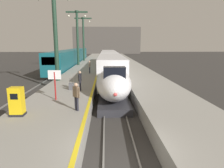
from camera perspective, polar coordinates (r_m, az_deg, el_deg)
The scene contains 19 objects.
platform_left at distance 32.40m, azimuth -7.86°, elevation 3.28°, with size 4.80×110.00×1.05m, color gray.
platform_right at distance 32.56m, azimuth 6.49°, elevation 3.35°, with size 4.80×110.00×1.05m, color gray.
platform_left_safety_stripe at distance 32.17m, azimuth -3.83°, elevation 4.25°, with size 0.20×107.80×0.01m, color yellow.
rail_main_left at distance 35.01m, azimuth -1.98°, elevation 3.20°, with size 0.08×110.00×0.12m, color slate.
rail_main_right at distance 35.04m, azimuth 0.47°, elevation 3.21°, with size 0.08×110.00×0.12m, color slate.
rail_secondary_left at distance 35.96m, azimuth -15.02°, elevation 3.03°, with size 0.08×110.00×0.12m, color slate.
rail_secondary_right at distance 35.65m, azimuth -12.67°, elevation 3.07°, with size 0.08×110.00×0.12m, color slate.
highspeed_train_main at distance 31.18m, azimuth -0.64°, elevation 5.68°, with size 2.92×37.37×3.60m.
regional_train_adjacent at distance 45.94m, azimuth -11.25°, elevation 7.50°, with size 2.85×36.60×3.80m.
station_column_mid at distance 22.52m, azimuth -15.91°, elevation 15.28°, with size 4.00×0.68×9.41m.
station_column_far at distance 39.17m, azimuth -9.83°, elevation 14.07°, with size 4.00×0.68×9.99m.
station_column_distant at distance 49.39m, azimuth -8.16°, elevation 13.59°, with size 4.00×0.68×10.14m.
passenger_near_edge at distance 17.17m, azimuth -9.11°, elevation 1.35°, with size 0.24×0.57×1.69m.
passenger_mid_platform at distance 27.63m, azimuth -6.39°, elevation 5.12°, with size 0.24×0.57×1.69m.
passenger_far_waiting at distance 11.99m, azimuth -10.14°, elevation -2.96°, with size 0.44×0.42×1.69m.
rolling_suitcase at distance 17.73m, azimuth -11.55°, elevation -0.68°, with size 0.40×0.22×0.98m.
ticket_machine_yellow at distance 12.27m, azimuth -25.47°, elevation -4.78°, with size 0.76×0.62×1.60m.
departure_info_board at distance 14.64m, azimuth -16.01°, elevation 1.41°, with size 0.90×0.10×2.12m.
terminus_back_wall at distance 109.19m, azimuth -1.50°, elevation 12.29°, with size 36.00×2.00×14.00m, color #4C4742.
Camera 1 is at (-0.63, -7.17, 4.94)m, focal length 32.09 mm.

